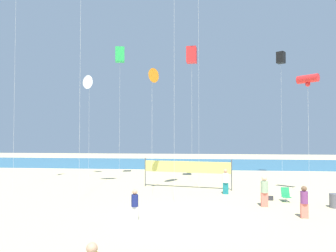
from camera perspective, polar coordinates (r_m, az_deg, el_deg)
The scene contains 16 objects.
ground_plane at distance 17.32m, azimuth 2.47°, elevation -15.85°, with size 120.00×120.00×0.00m, color #D1BC89.
ocean_band at distance 50.21m, azimuth 4.94°, elevation -6.68°, with size 120.00×20.00×0.01m, color teal.
beachgoer_white_shirt at distance 23.80m, azimuth 10.28°, elevation -9.62°, with size 0.42×0.42×1.82m.
beachgoer_sage_shirt at distance 20.15m, azimuth 16.89°, elevation -10.95°, with size 0.42×0.42×1.83m.
beachgoer_navy_shirt at distance 16.33m, azimuth -5.97°, elevation -13.72°, with size 0.35×0.35×1.55m.
beachgoer_plum_shirt at distance 18.11m, azimuth 23.22°, elevation -12.24°, with size 0.38×0.38×1.65m.
folding_beach_chair at distance 22.21m, azimuth 20.36°, elevation -11.41°, with size 0.52×0.65×0.89m.
trash_barrel at distance 21.49m, azimuth 27.74°, elevation -11.77°, with size 0.61×0.61×0.83m, color #595960.
volleyball_net at distance 25.91m, azimuth 3.35°, elevation -7.56°, with size 7.10×1.49×2.40m.
beach_handbag at distance 22.36m, azimuth 17.87°, elevation -12.21°, with size 0.36×0.18×0.28m, color #2D2D33.
kite_green_box at distance 33.55m, azimuth -8.61°, elevation 12.51°, with size 1.10×1.10×13.26m.
kite_red_tube at distance 25.01m, azimuth 23.76°, elevation 7.66°, with size 1.48×1.40×8.59m.
kite_white_delta at distance 34.69m, azimuth -13.92°, elevation 7.59°, with size 1.48×1.02×10.59m.
kite_red_box at distance 30.23m, azimuth 4.26°, elevation 12.57°, with size 0.99×0.99×12.47m.
kite_black_box at distance 36.16m, azimuth 19.57°, elevation 11.45°, with size 1.04×1.04×13.08m.
kite_orange_delta at distance 23.30m, azimuth -2.87°, elevation 8.97°, with size 0.90×1.03×9.11m.
Camera 1 is at (1.09, -16.78, 4.17)m, focal length 34.01 mm.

